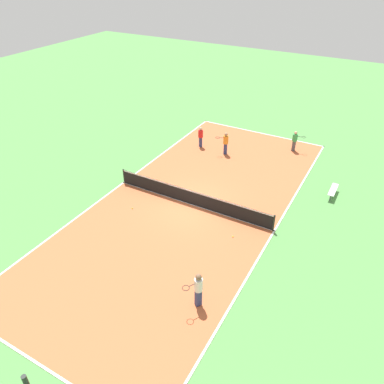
{
  "coord_description": "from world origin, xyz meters",
  "views": [
    {
      "loc": [
        -8.79,
        15.81,
        12.81
      ],
      "look_at": [
        0.0,
        0.0,
        0.9
      ],
      "focal_mm": 35.0,
      "sensor_mm": 36.0,
      "label": 1
    }
  ],
  "objects_px": {
    "player_far_green": "(295,140)",
    "player_far_white": "(198,288)",
    "player_center_orange": "(226,142)",
    "player_coach_red": "(201,136)",
    "tennis_ball_midcourt": "(132,208)",
    "tennis_net": "(192,197)",
    "tennis_ball_far_baseline": "(233,236)",
    "bench": "(333,190)"
  },
  "relations": [
    {
      "from": "player_far_green",
      "to": "player_far_white",
      "type": "relative_size",
      "value": 0.87
    },
    {
      "from": "player_far_green",
      "to": "player_center_orange",
      "type": "bearing_deg",
      "value": -153.8
    },
    {
      "from": "player_coach_red",
      "to": "tennis_ball_midcourt",
      "type": "bearing_deg",
      "value": 139.19
    },
    {
      "from": "tennis_net",
      "to": "player_center_orange",
      "type": "distance_m",
      "value": 6.91
    },
    {
      "from": "tennis_net",
      "to": "tennis_ball_midcourt",
      "type": "height_order",
      "value": "tennis_net"
    },
    {
      "from": "player_far_green",
      "to": "tennis_ball_far_baseline",
      "type": "distance_m",
      "value": 11.37
    },
    {
      "from": "bench",
      "to": "tennis_ball_far_baseline",
      "type": "xyz_separation_m",
      "value": [
        3.72,
        6.58,
        -0.33
      ]
    },
    {
      "from": "player_coach_red",
      "to": "player_center_orange",
      "type": "relative_size",
      "value": 0.93
    },
    {
      "from": "tennis_net",
      "to": "player_far_green",
      "type": "height_order",
      "value": "player_far_green"
    },
    {
      "from": "player_coach_red",
      "to": "player_far_white",
      "type": "height_order",
      "value": "player_far_white"
    },
    {
      "from": "bench",
      "to": "player_coach_red",
      "type": "distance_m",
      "value": 10.4
    },
    {
      "from": "bench",
      "to": "player_far_green",
      "type": "height_order",
      "value": "player_far_green"
    },
    {
      "from": "player_coach_red",
      "to": "tennis_ball_far_baseline",
      "type": "xyz_separation_m",
      "value": [
        -6.48,
        8.55,
        -0.86
      ]
    },
    {
      "from": "player_far_green",
      "to": "tennis_ball_far_baseline",
      "type": "relative_size",
      "value": 22.78
    },
    {
      "from": "tennis_net",
      "to": "player_far_green",
      "type": "xyz_separation_m",
      "value": [
        -3.22,
        -9.79,
        0.37
      ]
    },
    {
      "from": "player_coach_red",
      "to": "tennis_ball_far_baseline",
      "type": "relative_size",
      "value": 23.17
    },
    {
      "from": "bench",
      "to": "player_far_green",
      "type": "xyz_separation_m",
      "value": [
        3.82,
        -4.76,
        0.52
      ]
    },
    {
      "from": "player_coach_red",
      "to": "player_center_orange",
      "type": "height_order",
      "value": "player_center_orange"
    },
    {
      "from": "player_center_orange",
      "to": "player_far_green",
      "type": "bearing_deg",
      "value": -171.12
    },
    {
      "from": "player_center_orange",
      "to": "tennis_ball_far_baseline",
      "type": "xyz_separation_m",
      "value": [
        -4.34,
        8.37,
        -0.94
      ]
    },
    {
      "from": "tennis_net",
      "to": "player_far_green",
      "type": "bearing_deg",
      "value": -108.23
    },
    {
      "from": "player_far_white",
      "to": "player_center_orange",
      "type": "bearing_deg",
      "value": -130.59
    },
    {
      "from": "player_far_green",
      "to": "tennis_ball_far_baseline",
      "type": "bearing_deg",
      "value": -98.33
    },
    {
      "from": "bench",
      "to": "player_center_orange",
      "type": "distance_m",
      "value": 8.27
    },
    {
      "from": "player_coach_red",
      "to": "player_far_green",
      "type": "bearing_deg",
      "value": -109.21
    },
    {
      "from": "player_far_white",
      "to": "tennis_ball_midcourt",
      "type": "relative_size",
      "value": 26.13
    },
    {
      "from": "player_far_white",
      "to": "tennis_ball_midcourt",
      "type": "xyz_separation_m",
      "value": [
        6.65,
        -4.27,
        -1.0
      ]
    },
    {
      "from": "player_coach_red",
      "to": "player_far_green",
      "type": "relative_size",
      "value": 1.02
    },
    {
      "from": "bench",
      "to": "player_far_white",
      "type": "bearing_deg",
      "value": -15.82
    },
    {
      "from": "bench",
      "to": "tennis_ball_midcourt",
      "type": "bearing_deg",
      "value": -54.27
    },
    {
      "from": "player_coach_red",
      "to": "player_far_white",
      "type": "bearing_deg",
      "value": 164.75
    },
    {
      "from": "player_far_green",
      "to": "tennis_ball_midcourt",
      "type": "height_order",
      "value": "player_far_green"
    },
    {
      "from": "player_center_orange",
      "to": "player_coach_red",
      "type": "bearing_deg",
      "value": -31.04
    },
    {
      "from": "player_far_green",
      "to": "tennis_net",
      "type": "bearing_deg",
      "value": -117.08
    },
    {
      "from": "player_coach_red",
      "to": "tennis_ball_midcourt",
      "type": "relative_size",
      "value": 23.17
    },
    {
      "from": "bench",
      "to": "player_far_green",
      "type": "relative_size",
      "value": 1.0
    },
    {
      "from": "tennis_net",
      "to": "player_far_green",
      "type": "relative_size",
      "value": 6.48
    },
    {
      "from": "tennis_net",
      "to": "tennis_ball_far_baseline",
      "type": "relative_size",
      "value": 147.64
    },
    {
      "from": "tennis_ball_midcourt",
      "to": "tennis_net",
      "type": "bearing_deg",
      "value": -143.78
    },
    {
      "from": "tennis_net",
      "to": "player_center_orange",
      "type": "relative_size",
      "value": 5.95
    },
    {
      "from": "player_coach_red",
      "to": "tennis_ball_midcourt",
      "type": "height_order",
      "value": "player_coach_red"
    },
    {
      "from": "bench",
      "to": "tennis_ball_midcourt",
      "type": "relative_size",
      "value": 22.72
    }
  ]
}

